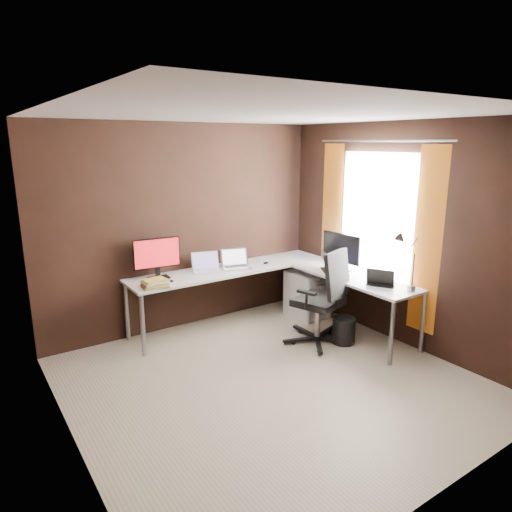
{
  "coord_description": "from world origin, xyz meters",
  "views": [
    {
      "loc": [
        -2.38,
        -3.23,
        2.27
      ],
      "look_at": [
        0.47,
        0.95,
        1.0
      ],
      "focal_mm": 32.0,
      "sensor_mm": 36.0,
      "label": 1
    }
  ],
  "objects_px": {
    "drawer_pedestal": "(307,294)",
    "desk_lamp": "(405,255)",
    "laptop_black_big": "(332,268)",
    "wastebasket": "(344,331)",
    "laptop_white": "(206,267)",
    "laptop_black_small": "(381,281)",
    "monitor_left": "(157,256)",
    "laptop_silver": "(235,263)",
    "office_chair": "(321,316)",
    "book_stack": "(155,283)",
    "monitor_right": "(341,250)"
  },
  "relations": [
    {
      "from": "book_stack",
      "to": "desk_lamp",
      "type": "relative_size",
      "value": 0.48
    },
    {
      "from": "monitor_right",
      "to": "wastebasket",
      "type": "height_order",
      "value": "monitor_right"
    },
    {
      "from": "monitor_right",
      "to": "laptop_silver",
      "type": "bearing_deg",
      "value": 45.1
    },
    {
      "from": "laptop_white",
      "to": "laptop_black_small",
      "type": "distance_m",
      "value": 2.08
    },
    {
      "from": "monitor_left",
      "to": "laptop_black_small",
      "type": "relative_size",
      "value": 1.5
    },
    {
      "from": "monitor_left",
      "to": "office_chair",
      "type": "height_order",
      "value": "monitor_left"
    },
    {
      "from": "monitor_left",
      "to": "monitor_right",
      "type": "bearing_deg",
      "value": -20.64
    },
    {
      "from": "drawer_pedestal",
      "to": "wastebasket",
      "type": "bearing_deg",
      "value": -102.96
    },
    {
      "from": "drawer_pedestal",
      "to": "office_chair",
      "type": "xyz_separation_m",
      "value": [
        -0.42,
        -0.73,
        0.03
      ]
    },
    {
      "from": "laptop_white",
      "to": "laptop_black_big",
      "type": "distance_m",
      "value": 1.54
    },
    {
      "from": "laptop_silver",
      "to": "laptop_black_big",
      "type": "height_order",
      "value": "laptop_black_big"
    },
    {
      "from": "laptop_white",
      "to": "office_chair",
      "type": "xyz_separation_m",
      "value": [
        0.85,
        -1.16,
        -0.45
      ]
    },
    {
      "from": "laptop_silver",
      "to": "laptop_black_small",
      "type": "bearing_deg",
      "value": -42.14
    },
    {
      "from": "drawer_pedestal",
      "to": "laptop_black_big",
      "type": "bearing_deg",
      "value": -95.4
    },
    {
      "from": "laptop_black_big",
      "to": "desk_lamp",
      "type": "xyz_separation_m",
      "value": [
        0.13,
        -0.94,
        0.34
      ]
    },
    {
      "from": "laptop_black_small",
      "to": "wastebasket",
      "type": "bearing_deg",
      "value": 12.15
    },
    {
      "from": "desk_lamp",
      "to": "laptop_black_small",
      "type": "bearing_deg",
      "value": 84.97
    },
    {
      "from": "laptop_black_big",
      "to": "office_chair",
      "type": "relative_size",
      "value": 0.42
    },
    {
      "from": "wastebasket",
      "to": "laptop_white",
      "type": "bearing_deg",
      "value": 128.63
    },
    {
      "from": "office_chair",
      "to": "laptop_silver",
      "type": "bearing_deg",
      "value": 95.88
    },
    {
      "from": "drawer_pedestal",
      "to": "laptop_black_small",
      "type": "relative_size",
      "value": 1.65
    },
    {
      "from": "monitor_right",
      "to": "laptop_black_big",
      "type": "xyz_separation_m",
      "value": [
        -0.15,
        0.0,
        -0.21
      ]
    },
    {
      "from": "laptop_black_big",
      "to": "laptop_black_small",
      "type": "relative_size",
      "value": 1.29
    },
    {
      "from": "laptop_white",
      "to": "laptop_black_big",
      "type": "bearing_deg",
      "value": -21.57
    },
    {
      "from": "monitor_right",
      "to": "desk_lamp",
      "type": "xyz_separation_m",
      "value": [
        -0.01,
        -0.94,
        0.13
      ]
    },
    {
      "from": "monitor_right",
      "to": "laptop_black_big",
      "type": "relative_size",
      "value": 1.21
    },
    {
      "from": "laptop_black_big",
      "to": "office_chair",
      "type": "bearing_deg",
      "value": 152.15
    },
    {
      "from": "laptop_black_big",
      "to": "laptop_black_small",
      "type": "bearing_deg",
      "value": -143.05
    },
    {
      "from": "monitor_left",
      "to": "laptop_silver",
      "type": "distance_m",
      "value": 1.02
    },
    {
      "from": "drawer_pedestal",
      "to": "laptop_black_big",
      "type": "height_order",
      "value": "laptop_black_big"
    },
    {
      "from": "drawer_pedestal",
      "to": "desk_lamp",
      "type": "xyz_separation_m",
      "value": [
        0.09,
        -1.44,
        0.82
      ]
    },
    {
      "from": "laptop_silver",
      "to": "office_chair",
      "type": "bearing_deg",
      "value": -49.8
    },
    {
      "from": "drawer_pedestal",
      "to": "book_stack",
      "type": "bearing_deg",
      "value": 175.49
    },
    {
      "from": "monitor_left",
      "to": "wastebasket",
      "type": "bearing_deg",
      "value": -33.89
    },
    {
      "from": "laptop_black_small",
      "to": "office_chair",
      "type": "xyz_separation_m",
      "value": [
        -0.46,
        0.45,
        -0.45
      ]
    },
    {
      "from": "laptop_silver",
      "to": "desk_lamp",
      "type": "bearing_deg",
      "value": -44.75
    },
    {
      "from": "drawer_pedestal",
      "to": "monitor_left",
      "type": "relative_size",
      "value": 1.09
    },
    {
      "from": "monitor_right",
      "to": "office_chair",
      "type": "relative_size",
      "value": 0.51
    },
    {
      "from": "laptop_white",
      "to": "laptop_black_small",
      "type": "xyz_separation_m",
      "value": [
        1.31,
        -1.61,
        -0.0
      ]
    },
    {
      "from": "drawer_pedestal",
      "to": "laptop_white",
      "type": "bearing_deg",
      "value": 161.25
    },
    {
      "from": "laptop_white",
      "to": "laptop_black_big",
      "type": "xyz_separation_m",
      "value": [
        1.22,
        -0.93,
        0.01
      ]
    },
    {
      "from": "laptop_black_big",
      "to": "monitor_left",
      "type": "bearing_deg",
      "value": 92.04
    },
    {
      "from": "drawer_pedestal",
      "to": "monitor_right",
      "type": "distance_m",
      "value": 0.86
    },
    {
      "from": "book_stack",
      "to": "laptop_silver",
      "type": "bearing_deg",
      "value": 9.53
    },
    {
      "from": "laptop_black_big",
      "to": "wastebasket",
      "type": "height_order",
      "value": "laptop_black_big"
    },
    {
      "from": "monitor_left",
      "to": "laptop_silver",
      "type": "relative_size",
      "value": 1.36
    },
    {
      "from": "laptop_white",
      "to": "laptop_silver",
      "type": "height_order",
      "value": "laptop_silver"
    },
    {
      "from": "book_stack",
      "to": "office_chair",
      "type": "relative_size",
      "value": 0.27
    },
    {
      "from": "monitor_left",
      "to": "monitor_right",
      "type": "height_order",
      "value": "monitor_left"
    },
    {
      "from": "wastebasket",
      "to": "monitor_right",
      "type": "bearing_deg",
      "value": 52.86
    }
  ]
}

